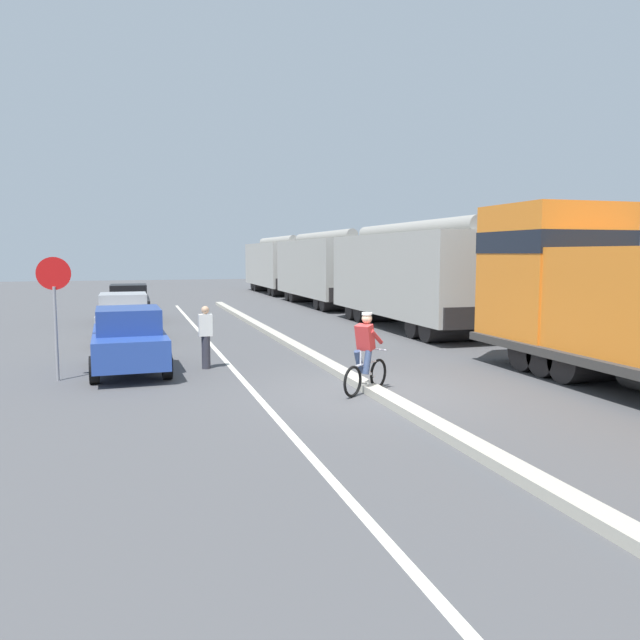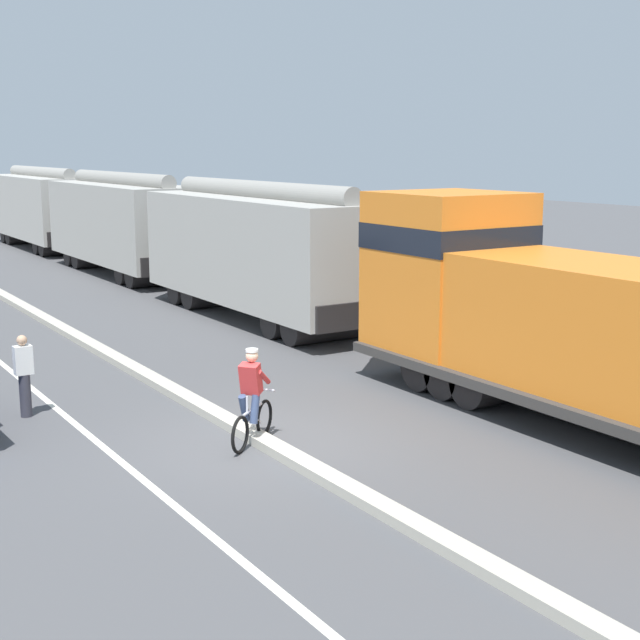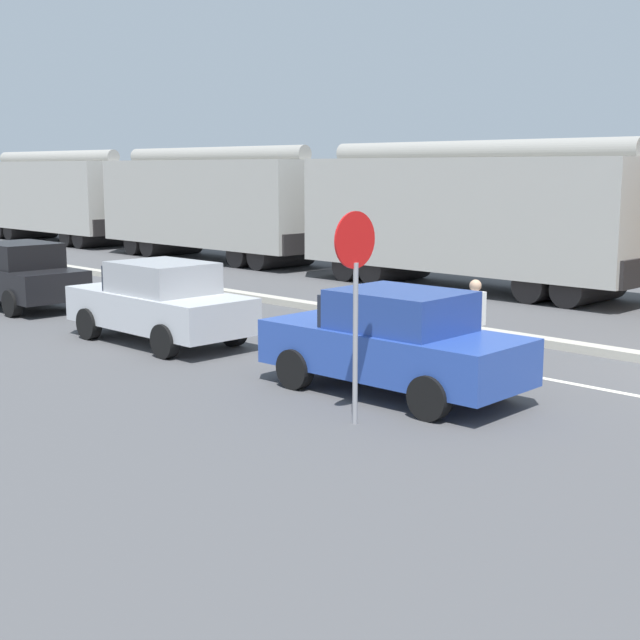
{
  "view_description": "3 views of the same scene",
  "coord_description": "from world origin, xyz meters",
  "px_view_note": "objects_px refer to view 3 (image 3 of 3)",
  "views": [
    {
      "loc": [
        -4.84,
        -12.16,
        2.96
      ],
      "look_at": [
        -0.65,
        1.63,
        1.41
      ],
      "focal_mm": 35.0,
      "sensor_mm": 36.0,
      "label": 1
    },
    {
      "loc": [
        -7.22,
        -13.25,
        5.15
      ],
      "look_at": [
        2.36,
        1.7,
        1.7
      ],
      "focal_mm": 50.0,
      "sensor_mm": 36.0,
      "label": 2
    },
    {
      "loc": [
        -15.16,
        -4.62,
        3.45
      ],
      "look_at": [
        -4.11,
        6.42,
        0.76
      ],
      "focal_mm": 50.0,
      "sensor_mm": 36.0,
      "label": 3
    }
  ],
  "objects_px": {
    "hopper_car_trailing": "(57,197)",
    "hopper_car_middle": "(213,204)",
    "parked_car_black": "(18,275)",
    "parked_car_blue": "(394,342)",
    "stop_sign": "(355,276)",
    "pedestrian_by_cars": "(474,326)",
    "parked_car_silver": "(160,302)",
    "hopper_car_lead": "(470,216)"
  },
  "relations": [
    {
      "from": "hopper_car_lead",
      "to": "hopper_car_trailing",
      "type": "xyz_separation_m",
      "value": [
        0.0,
        23.2,
        0.0
      ]
    },
    {
      "from": "parked_car_blue",
      "to": "stop_sign",
      "type": "distance_m",
      "value": 2.12
    },
    {
      "from": "parked_car_silver",
      "to": "pedestrian_by_cars",
      "type": "distance_m",
      "value": 6.39
    },
    {
      "from": "parked_car_black",
      "to": "stop_sign",
      "type": "bearing_deg",
      "value": -97.08
    },
    {
      "from": "parked_car_blue",
      "to": "stop_sign",
      "type": "xyz_separation_m",
      "value": [
        -1.6,
        -0.67,
        1.21
      ]
    },
    {
      "from": "parked_car_blue",
      "to": "parked_car_black",
      "type": "relative_size",
      "value": 1.01
    },
    {
      "from": "parked_car_blue",
      "to": "pedestrian_by_cars",
      "type": "height_order",
      "value": "same"
    },
    {
      "from": "parked_car_blue",
      "to": "hopper_car_lead",
      "type": "bearing_deg",
      "value": 30.36
    },
    {
      "from": "hopper_car_middle",
      "to": "stop_sign",
      "type": "distance_m",
      "value": 22.12
    },
    {
      "from": "hopper_car_middle",
      "to": "parked_car_black",
      "type": "relative_size",
      "value": 2.52
    },
    {
      "from": "hopper_car_middle",
      "to": "parked_car_silver",
      "type": "xyz_separation_m",
      "value": [
        -10.75,
        -11.9,
        -1.26
      ]
    },
    {
      "from": "hopper_car_trailing",
      "to": "parked_car_black",
      "type": "bearing_deg",
      "value": -121.57
    },
    {
      "from": "hopper_car_middle",
      "to": "pedestrian_by_cars",
      "type": "bearing_deg",
      "value": -115.84
    },
    {
      "from": "stop_sign",
      "to": "hopper_car_lead",
      "type": "bearing_deg",
      "value": 29.4
    },
    {
      "from": "hopper_car_middle",
      "to": "parked_car_blue",
      "type": "xyz_separation_m",
      "value": [
        -10.58,
        -17.8,
        -1.26
      ]
    },
    {
      "from": "parked_car_black",
      "to": "stop_sign",
      "type": "xyz_separation_m",
      "value": [
        -1.59,
        -12.83,
        1.21
      ]
    },
    {
      "from": "hopper_car_middle",
      "to": "pedestrian_by_cars",
      "type": "distance_m",
      "value": 19.98
    },
    {
      "from": "parked_car_blue",
      "to": "parked_car_silver",
      "type": "distance_m",
      "value": 5.9
    },
    {
      "from": "hopper_car_lead",
      "to": "parked_car_black",
      "type": "xyz_separation_m",
      "value": [
        -10.59,
        5.96,
        -1.26
      ]
    },
    {
      "from": "stop_sign",
      "to": "hopper_car_trailing",
      "type": "bearing_deg",
      "value": 67.94
    },
    {
      "from": "parked_car_black",
      "to": "hopper_car_middle",
      "type": "bearing_deg",
      "value": 28.02
    },
    {
      "from": "hopper_car_trailing",
      "to": "hopper_car_middle",
      "type": "bearing_deg",
      "value": -90.0
    },
    {
      "from": "hopper_car_trailing",
      "to": "pedestrian_by_cars",
      "type": "distance_m",
      "value": 30.82
    },
    {
      "from": "parked_car_silver",
      "to": "pedestrian_by_cars",
      "type": "height_order",
      "value": "same"
    },
    {
      "from": "hopper_car_lead",
      "to": "parked_car_blue",
      "type": "distance_m",
      "value": 12.32
    },
    {
      "from": "hopper_car_middle",
      "to": "parked_car_black",
      "type": "distance_m",
      "value": 12.06
    },
    {
      "from": "hopper_car_lead",
      "to": "hopper_car_middle",
      "type": "relative_size",
      "value": 1.0
    },
    {
      "from": "hopper_car_middle",
      "to": "parked_car_silver",
      "type": "bearing_deg",
      "value": -132.11
    },
    {
      "from": "hopper_car_trailing",
      "to": "parked_car_black",
      "type": "distance_m",
      "value": 20.27
    },
    {
      "from": "parked_car_black",
      "to": "hopper_car_lead",
      "type": "bearing_deg",
      "value": -29.38
    },
    {
      "from": "stop_sign",
      "to": "pedestrian_by_cars",
      "type": "xyz_separation_m",
      "value": [
        3.49,
        0.52,
        -1.18
      ]
    },
    {
      "from": "parked_car_silver",
      "to": "parked_car_black",
      "type": "height_order",
      "value": "same"
    },
    {
      "from": "stop_sign",
      "to": "parked_car_silver",
      "type": "bearing_deg",
      "value": 77.7
    },
    {
      "from": "parked_car_silver",
      "to": "stop_sign",
      "type": "relative_size",
      "value": 1.46
    },
    {
      "from": "pedestrian_by_cars",
      "to": "stop_sign",
      "type": "bearing_deg",
      "value": -171.54
    },
    {
      "from": "hopper_car_lead",
      "to": "pedestrian_by_cars",
      "type": "relative_size",
      "value": 6.54
    },
    {
      "from": "hopper_car_middle",
      "to": "stop_sign",
      "type": "relative_size",
      "value": 3.68
    },
    {
      "from": "parked_car_black",
      "to": "stop_sign",
      "type": "height_order",
      "value": "stop_sign"
    },
    {
      "from": "hopper_car_trailing",
      "to": "parked_car_blue",
      "type": "distance_m",
      "value": 31.27
    },
    {
      "from": "parked_car_silver",
      "to": "parked_car_black",
      "type": "bearing_deg",
      "value": 88.53
    },
    {
      "from": "parked_car_black",
      "to": "pedestrian_by_cars",
      "type": "xyz_separation_m",
      "value": [
        1.9,
        -12.31,
        0.03
      ]
    },
    {
      "from": "pedestrian_by_cars",
      "to": "parked_car_blue",
      "type": "bearing_deg",
      "value": 175.51
    }
  ]
}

